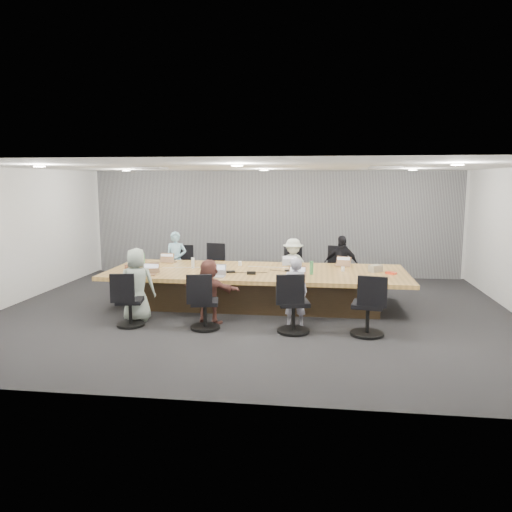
# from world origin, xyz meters

# --- Properties ---
(floor) EXTENTS (10.00, 8.00, 0.00)m
(floor) POSITION_xyz_m (0.00, 0.00, 0.00)
(floor) COLOR #232325
(floor) RESTS_ON ground
(ceiling) EXTENTS (10.00, 8.00, 0.00)m
(ceiling) POSITION_xyz_m (0.00, 0.00, 2.80)
(ceiling) COLOR white
(ceiling) RESTS_ON wall_back
(wall_back) EXTENTS (10.00, 0.00, 2.80)m
(wall_back) POSITION_xyz_m (0.00, 4.00, 1.40)
(wall_back) COLOR silver
(wall_back) RESTS_ON ground
(wall_front) EXTENTS (10.00, 0.00, 2.80)m
(wall_front) POSITION_xyz_m (0.00, -4.00, 1.40)
(wall_front) COLOR silver
(wall_front) RESTS_ON ground
(wall_left) EXTENTS (0.00, 8.00, 2.80)m
(wall_left) POSITION_xyz_m (-5.00, 0.00, 1.40)
(wall_left) COLOR silver
(wall_left) RESTS_ON ground
(curtain) EXTENTS (9.80, 0.04, 2.80)m
(curtain) POSITION_xyz_m (0.00, 3.92, 1.40)
(curtain) COLOR gray
(curtain) RESTS_ON ground
(conference_table) EXTENTS (6.00, 2.20, 0.74)m
(conference_table) POSITION_xyz_m (0.00, 0.50, 0.40)
(conference_table) COLOR #392918
(conference_table) RESTS_ON ground
(chair_0) EXTENTS (0.64, 0.64, 0.76)m
(chair_0) POSITION_xyz_m (-2.09, 2.20, 0.38)
(chair_0) COLOR black
(chair_0) RESTS_ON ground
(chair_1) EXTENTS (0.69, 0.69, 0.86)m
(chair_1) POSITION_xyz_m (-1.20, 2.20, 0.43)
(chair_1) COLOR black
(chair_1) RESTS_ON ground
(chair_2) EXTENTS (0.61, 0.61, 0.80)m
(chair_2) POSITION_xyz_m (0.66, 2.20, 0.40)
(chair_2) COLOR black
(chair_2) RESTS_ON ground
(chair_3) EXTENTS (0.70, 0.70, 0.84)m
(chair_3) POSITION_xyz_m (1.74, 2.20, 0.42)
(chair_3) COLOR black
(chair_3) RESTS_ON ground
(chair_4) EXTENTS (0.60, 0.60, 0.76)m
(chair_4) POSITION_xyz_m (-2.02, -1.20, 0.38)
(chair_4) COLOR black
(chair_4) RESTS_ON ground
(chair_5) EXTENTS (0.62, 0.62, 0.79)m
(chair_5) POSITION_xyz_m (-0.68, -1.20, 0.40)
(chair_5) COLOR black
(chair_5) RESTS_ON ground
(chair_6) EXTENTS (0.69, 0.69, 0.86)m
(chair_6) POSITION_xyz_m (0.85, -1.20, 0.43)
(chair_6) COLOR black
(chair_6) RESTS_ON ground
(chair_7) EXTENTS (0.68, 0.68, 0.87)m
(chair_7) POSITION_xyz_m (2.07, -1.20, 0.44)
(chair_7) COLOR black
(chair_7) RESTS_ON ground
(person_0) EXTENTS (0.51, 0.35, 1.36)m
(person_0) POSITION_xyz_m (-2.09, 1.85, 0.68)
(person_0) COLOR #86B7CF
(person_0) RESTS_ON ground
(laptop_0) EXTENTS (0.33, 0.24, 0.02)m
(laptop_0) POSITION_xyz_m (-2.09, 1.30, 0.75)
(laptop_0) COLOR #8C6647
(laptop_0) RESTS_ON conference_table
(person_2) EXTENTS (0.85, 0.55, 1.24)m
(person_2) POSITION_xyz_m (0.66, 1.85, 0.62)
(person_2) COLOR silver
(person_2) RESTS_ON ground
(laptop_2) EXTENTS (0.36, 0.28, 0.02)m
(laptop_2) POSITION_xyz_m (0.66, 1.30, 0.75)
(laptop_2) COLOR #B2B2B7
(laptop_2) RESTS_ON conference_table
(person_3) EXTENTS (0.83, 0.47, 1.33)m
(person_3) POSITION_xyz_m (1.74, 1.85, 0.67)
(person_3) COLOR black
(person_3) RESTS_ON ground
(laptop_3) EXTENTS (0.33, 0.26, 0.02)m
(laptop_3) POSITION_xyz_m (1.74, 1.30, 0.75)
(laptop_3) COLOR #8C6647
(laptop_3) RESTS_ON conference_table
(person_4) EXTENTS (0.71, 0.52, 1.34)m
(person_4) POSITION_xyz_m (-2.02, -0.85, 0.67)
(person_4) COLOR #95A597
(person_4) RESTS_ON ground
(laptop_4) EXTENTS (0.36, 0.29, 0.02)m
(laptop_4) POSITION_xyz_m (-2.02, -0.30, 0.75)
(laptop_4) COLOR #8C6647
(laptop_4) RESTS_ON conference_table
(person_5) EXTENTS (1.14, 0.58, 1.17)m
(person_5) POSITION_xyz_m (-0.68, -0.85, 0.59)
(person_5) COLOR brown
(person_5) RESTS_ON ground
(laptop_5) EXTENTS (0.34, 0.24, 0.02)m
(laptop_5) POSITION_xyz_m (-0.68, -0.30, 0.75)
(laptop_5) COLOR #B2B2B7
(laptop_5) RESTS_ON conference_table
(person_6) EXTENTS (0.48, 0.34, 1.24)m
(person_6) POSITION_xyz_m (0.85, -0.85, 0.62)
(person_6) COLOR #9E9CB0
(person_6) RESTS_ON ground
(laptop_6) EXTENTS (0.34, 0.25, 0.02)m
(laptop_6) POSITION_xyz_m (0.85, -0.30, 0.75)
(laptop_6) COLOR #8C6647
(laptop_6) RESTS_ON conference_table
(bottle_green_left) EXTENTS (0.07, 0.07, 0.25)m
(bottle_green_left) POSITION_xyz_m (-2.52, 0.85, 0.87)
(bottle_green_left) COLOR #368047
(bottle_green_left) RESTS_ON conference_table
(bottle_green_right) EXTENTS (0.08, 0.08, 0.26)m
(bottle_green_right) POSITION_xyz_m (1.11, 0.21, 0.87)
(bottle_green_right) COLOR #368047
(bottle_green_right) RESTS_ON conference_table
(bottle_clear) EXTENTS (0.07, 0.07, 0.22)m
(bottle_clear) POSITION_xyz_m (-1.35, 0.59, 0.85)
(bottle_clear) COLOR silver
(bottle_clear) RESTS_ON conference_table
(cup_white_far) EXTENTS (0.09, 0.09, 0.09)m
(cup_white_far) POSITION_xyz_m (-0.43, 1.03, 0.79)
(cup_white_far) COLOR white
(cup_white_far) RESTS_ON conference_table
(cup_white_near) EXTENTS (0.09, 0.09, 0.09)m
(cup_white_near) POSITION_xyz_m (1.73, 0.64, 0.78)
(cup_white_near) COLOR white
(cup_white_near) RESTS_ON conference_table
(mug_brown) EXTENTS (0.11, 0.11, 0.11)m
(mug_brown) POSITION_xyz_m (-2.65, 0.25, 0.79)
(mug_brown) COLOR brown
(mug_brown) RESTS_ON conference_table
(mic_left) EXTENTS (0.20, 0.16, 0.03)m
(mic_left) POSITION_xyz_m (-0.48, 0.20, 0.76)
(mic_left) COLOR black
(mic_left) RESTS_ON conference_table
(mic_right) EXTENTS (0.17, 0.14, 0.03)m
(mic_right) POSITION_xyz_m (0.65, 0.51, 0.75)
(mic_right) COLOR black
(mic_right) RESTS_ON conference_table
(stapler) EXTENTS (0.18, 0.06, 0.06)m
(stapler) POSITION_xyz_m (-0.04, 0.03, 0.77)
(stapler) COLOR black
(stapler) RESTS_ON conference_table
(canvas_bag) EXTENTS (0.30, 0.29, 0.14)m
(canvas_bag) POSITION_xyz_m (2.37, 0.65, 0.81)
(canvas_bag) COLOR #9F987F
(canvas_bag) RESTS_ON conference_table
(snack_packet) EXTENTS (0.23, 0.21, 0.04)m
(snack_packet) POSITION_xyz_m (2.65, 0.45, 0.76)
(snack_packet) COLOR #F03C1D
(snack_packet) RESTS_ON conference_table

